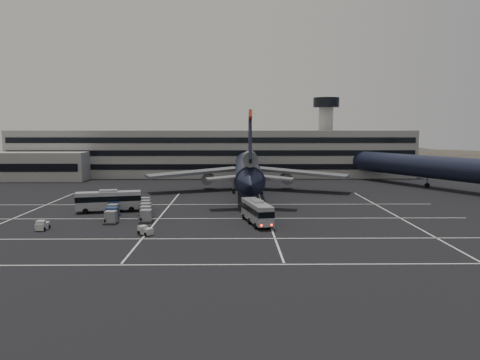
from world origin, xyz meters
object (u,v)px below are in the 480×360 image
bus_near (257,211)px  bus_far (109,200)px  trijet_main (248,170)px  tug_a (42,226)px  uld_cluster (130,210)px

bus_near → bus_far: 27.94m
trijet_main → bus_near: size_ratio=5.26×
trijet_main → bus_near: 35.02m
trijet_main → tug_a: (-31.18, -39.04, -4.59)m
bus_near → uld_cluster: bearing=148.6°
trijet_main → bus_near: trijet_main is taller
tug_a → uld_cluster: 15.33m
bus_far → uld_cluster: bus_far is taller
bus_far → uld_cluster: 5.71m
trijet_main → bus_far: bearing=-135.8°
bus_near → tug_a: bus_near is taller
bus_near → bus_far: bearing=144.9°
trijet_main → tug_a: trijet_main is taller
trijet_main → tug_a: bearing=-128.1°
tug_a → uld_cluster: size_ratio=0.14×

